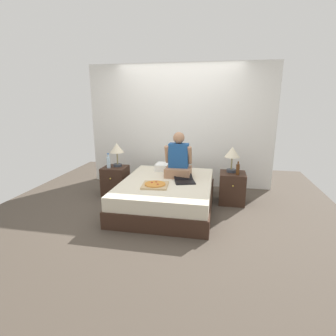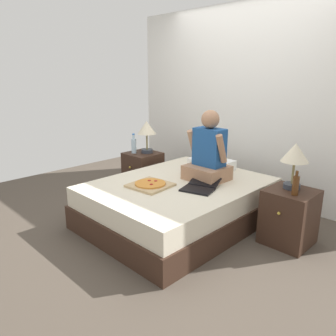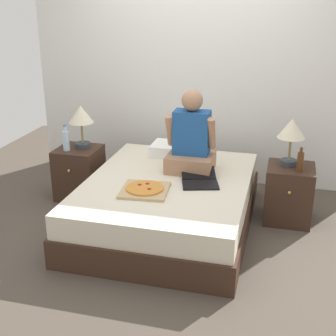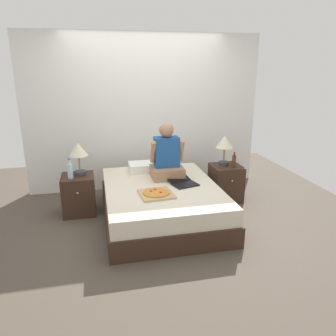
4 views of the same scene
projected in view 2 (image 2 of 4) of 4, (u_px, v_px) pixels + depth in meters
The scene contains 13 objects.
ground_plane at pixel (178, 222), 3.74m from camera, with size 5.83×5.83×0.00m, color #4C4238.
wall_back at pixel (249, 103), 4.31m from camera, with size 3.83×0.12×2.50m, color silver.
bed at pixel (178, 203), 3.68m from camera, with size 1.52×1.96×0.47m.
nightstand_left at pixel (143, 172), 4.69m from camera, with size 0.44×0.47×0.55m.
lamp_on_left_nightstand at pixel (147, 130), 4.53m from camera, with size 0.26×0.26×0.45m.
water_bottle at pixel (134, 145), 4.58m from camera, with size 0.07×0.07×0.28m.
nightstand_right at pixel (289, 217), 3.21m from camera, with size 0.44×0.47×0.55m.
lamp_on_right_nightstand at pixel (295, 156), 3.10m from camera, with size 0.26×0.26×0.45m.
beer_bottle at pixel (296, 185), 2.99m from camera, with size 0.06×0.06×0.23m.
pillow at pixel (211, 164), 4.13m from camera, with size 0.52×0.34×0.12m, color white.
person_seated at pixel (208, 155), 3.66m from camera, with size 0.47×0.40×0.78m.
laptop at pixel (200, 187), 3.41m from camera, with size 0.42×0.49×0.07m.
pizza_box at pixel (150, 185), 3.48m from camera, with size 0.44×0.44×0.05m.
Camera 2 is at (2.33, -2.51, 1.63)m, focal length 35.00 mm.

